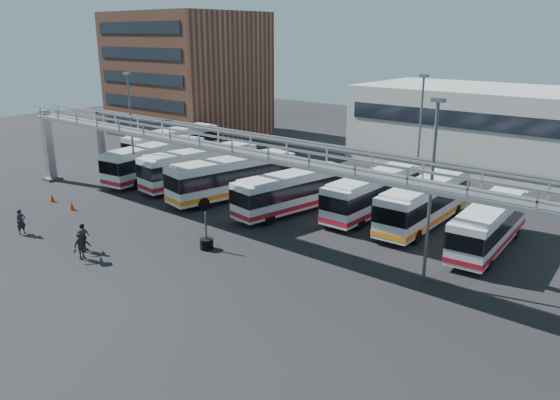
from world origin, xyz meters
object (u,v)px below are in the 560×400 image
Objects in this scene: bus_3 at (233,176)px; bus_1 at (156,160)px; light_pole_back at (420,130)px; pedestrian_d at (83,237)px; bus_0 at (173,144)px; tire_stack at (206,243)px; bus_6 at (424,202)px; light_pole_left at (131,126)px; cone_right at (72,206)px; light_pole_mid at (431,183)px; bus_2 at (200,166)px; bus_4 at (294,190)px; pedestrian_c at (81,244)px; bus_7 at (489,224)px; cone_left at (52,198)px; bus_5 at (372,193)px.

bus_1 is at bearing -167.99° from bus_3.
light_pole_back is 27.39m from pedestrian_d.
bus_0 is 4.66× the size of tire_stack.
light_pole_left is at bearing -164.18° from bus_6.
light_pole_left reaches higher than cone_right.
light_pole_mid is 25.43m from bus_2.
bus_2 is (-24.52, 5.54, -3.83)m from light_pole_mid.
bus_6 reaches higher than tire_stack.
cone_right is (2.50, -10.30, -1.54)m from bus_1.
bus_2 is (3.48, 4.54, -3.83)m from light_pole_left.
bus_4 is 9.80m from bus_6.
bus_6 is 23.35m from pedestrian_d.
bus_0 reaches higher than pedestrian_c.
tire_stack is at bearing -38.49° from bus_0.
bus_2 reaches higher than tire_stack.
tire_stack is (-4.92, -19.48, -5.30)m from light_pole_back.
light_pole_mid is at bearing -65.60° from bus_6.
pedestrian_c is at bearing -71.28° from bus_3.
bus_4 reaches higher than pedestrian_d.
bus_6 is (9.18, 3.44, 0.08)m from bus_4.
bus_0 is 1.06× the size of bus_6.
bus_4 reaches higher than bus_7.
cone_right is at bearing -2.21° from cone_left.
light_pole_mid is 20.45m from bus_3.
bus_5 reaches higher than tire_stack.
bus_5 is (25.88, -2.04, -0.16)m from bus_0.
bus_1 is 16.64× the size of cone_left.
cone_right is (-7.56, -10.43, -1.58)m from bus_3.
bus_6 reaches higher than pedestrian_d.
bus_4 reaches higher than tire_stack.
pedestrian_c is (-13.39, -19.02, -0.86)m from bus_6.
bus_2 is at bearing 179.39° from bus_7.
bus_3 is 1.11× the size of bus_5.
bus_7 is 33.86m from cone_left.
tire_stack is (6.62, -9.18, -1.50)m from bus_3.
bus_4 is 4.29× the size of tire_stack.
pedestrian_c reaches higher than cone_left.
cone_right is at bearing 47.23° from pedestrian_d.
light_pole_left is 0.87× the size of bus_0.
tire_stack is (21.30, -14.87, -1.52)m from bus_0.
bus_1 is 19.33m from pedestrian_c.
light_pole_left is 1.00× the size of bus_7.
bus_0 is 26.76m from pedestrian_c.
bus_5 is at bearing -35.62° from pedestrian_c.
bus_2 reaches higher than bus_7.
bus_5 is at bearing -46.89° from pedestrian_d.
light_pole_mid is at bearing -5.12° from bus_2.
light_pole_mid reaches higher than bus_6.
light_pole_left reaches higher than bus_2.
pedestrian_c is at bearing -110.52° from light_pole_back.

